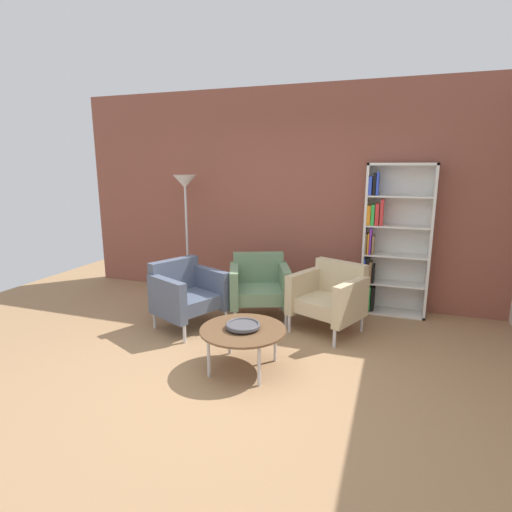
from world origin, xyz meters
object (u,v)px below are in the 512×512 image
Objects in this scene: coffee_table_low at (243,332)px; armchair_corner_red at (330,296)px; floor_lamp_torchiere at (185,196)px; armchair_by_bookshelf at (259,285)px; decorative_bowl at (243,325)px; bookshelf_tall at (390,241)px; armchair_spare_guest at (186,293)px.

coffee_table_low is 1.33m from armchair_corner_red.
armchair_corner_red is at bearing -15.45° from floor_lamp_torchiere.
armchair_by_bookshelf is at bearing -165.39° from armchair_corner_red.
armchair_by_bookshelf is at bearing 102.51° from decorative_bowl.
decorative_bowl is 2.56m from floor_lamp_torchiere.
floor_lamp_torchiere is (-2.74, -0.25, 0.51)m from bookshelf_tall.
bookshelf_tall is 2.80m from floor_lamp_torchiere.
armchair_corner_red is (0.61, 1.19, 0.04)m from coffee_table_low.
armchair_by_bookshelf is at bearing -154.97° from bookshelf_tall.
armchair_spare_guest is (-0.71, -0.58, 0.00)m from armchair_by_bookshelf.
floor_lamp_torchiere is at bearing -174.82° from bookshelf_tall.
bookshelf_tall reaches higher than armchair_by_bookshelf.
coffee_table_low is 0.88× the size of armchair_corner_red.
floor_lamp_torchiere is at bearing 130.81° from decorative_bowl.
bookshelf_tall reaches higher than armchair_corner_red.
bookshelf_tall is at bearing 77.85° from armchair_corner_red.
armchair_spare_guest is at bearing -141.20° from armchair_corner_red.
armchair_spare_guest is (-1.00, 0.75, 0.04)m from coffee_table_low.
floor_lamp_torchiere is (-0.54, 1.03, 1.03)m from armchair_spare_guest.
armchair_by_bookshelf is at bearing 102.51° from coffee_table_low.
coffee_table_low is at bearing -120.76° from bookshelf_tall.
coffee_table_low is 1.25m from armchair_spare_guest.
floor_lamp_torchiere is (-2.14, 0.59, 1.03)m from armchair_corner_red.
armchair_spare_guest is (-1.00, 0.75, -0.02)m from decorative_bowl.
coffee_table_low is 2.58m from floor_lamp_torchiere.
armchair_spare_guest is 1.56m from floor_lamp_torchiere.
bookshelf_tall is 2.37× the size of coffee_table_low.
bookshelf_tall reaches higher than armchair_spare_guest.
bookshelf_tall is 1.74m from armchair_by_bookshelf.
bookshelf_tall is 2.60m from armchair_spare_guest.
armchair_by_bookshelf and armchair_spare_guest have the same top height.
decorative_bowl is at bearing -93.60° from armchair_corner_red.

